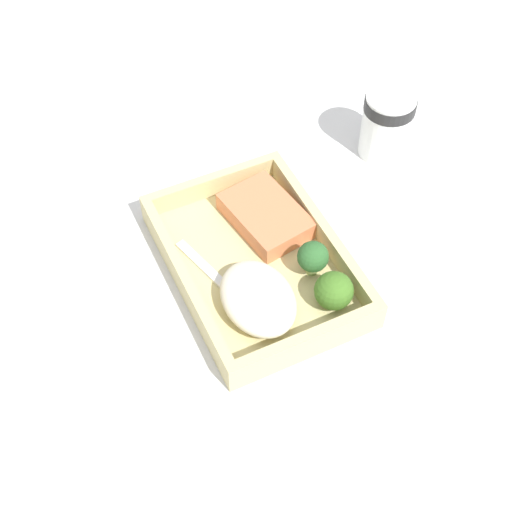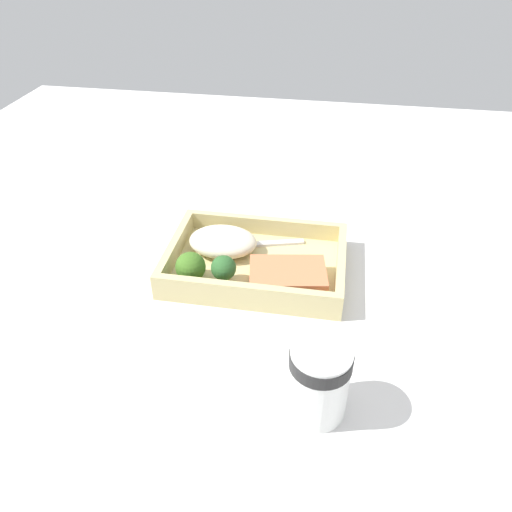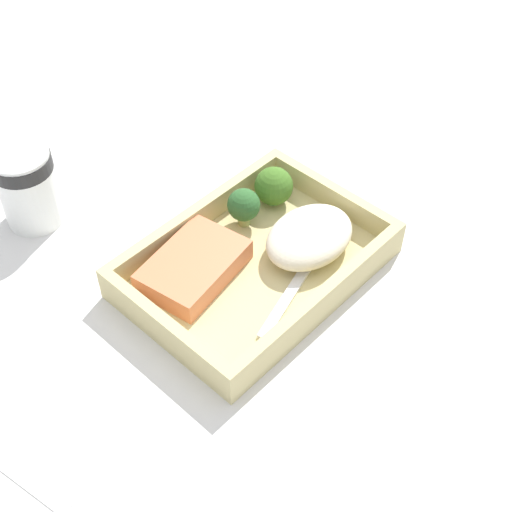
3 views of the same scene
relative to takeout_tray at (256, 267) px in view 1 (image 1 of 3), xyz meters
The scene contains 10 objects.
ground_plane 1.60cm from the takeout_tray, ahead, with size 160.00×160.00×2.00cm, color silver.
takeout_tray is the anchor object (origin of this frame).
tray_rim 2.06cm from the takeout_tray, ahead, with size 26.77×18.84×2.93cm.
salmon_fillet 6.81cm from the takeout_tray, 144.03° to the left, with size 10.97×7.41×2.51cm, color #DB764C.
mashed_potatoes 6.67cm from the takeout_tray, 23.37° to the right, with size 10.70×7.96×3.70cm, color #EFE3C6.
broccoli_floret_1 10.63cm from the takeout_tray, 31.79° to the left, with size 4.43×4.43×4.56cm.
broccoli_floret_2 7.35cm from the takeout_tray, 54.88° to the left, with size 3.66×3.66×4.63cm.
fork 5.06cm from the takeout_tray, 66.74° to the right, with size 15.65×5.90×0.44cm.
paper_cup 27.04cm from the takeout_tray, 114.42° to the left, with size 6.72×6.72×9.35cm.
receipt_slip 27.30cm from the takeout_tray, behind, with size 8.43×14.14×0.24cm, color white.
Camera 1 is at (46.05, -21.90, 67.73)cm, focal length 50.00 mm.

